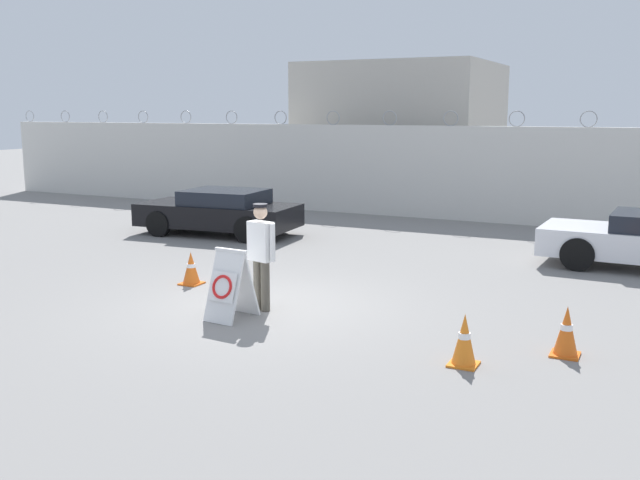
% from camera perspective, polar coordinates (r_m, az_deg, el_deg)
% --- Properties ---
extents(ground_plane, '(90.00, 90.00, 0.00)m').
position_cam_1_polar(ground_plane, '(12.21, -4.68, -5.40)').
color(ground_plane, gray).
extents(perimeter_wall, '(36.00, 0.30, 3.30)m').
position_cam_1_polar(perimeter_wall, '(22.15, 10.28, 5.31)').
color(perimeter_wall, silver).
rests_on(perimeter_wall, ground_plane).
extents(building_block, '(6.63, 6.04, 5.02)m').
position_cam_1_polar(building_block, '(27.69, 6.62, 8.62)').
color(building_block, '#B2ADA3').
rests_on(building_block, ground_plane).
extents(barricade_sign, '(0.63, 0.83, 1.14)m').
position_cam_1_polar(barricade_sign, '(11.47, -7.23, -3.55)').
color(barricade_sign, white).
rests_on(barricade_sign, ground_plane).
extents(security_guard, '(0.63, 0.51, 1.80)m').
position_cam_1_polar(security_guard, '(11.82, -4.73, -0.89)').
color(security_guard, '#514C42').
rests_on(security_guard, ground_plane).
extents(traffic_cone_near, '(0.37, 0.37, 0.70)m').
position_cam_1_polar(traffic_cone_near, '(9.58, 11.47, -7.84)').
color(traffic_cone_near, orange).
rests_on(traffic_cone_near, ground_plane).
extents(traffic_cone_mid, '(0.38, 0.38, 0.70)m').
position_cam_1_polar(traffic_cone_mid, '(10.31, 19.11, -6.92)').
color(traffic_cone_mid, orange).
rests_on(traffic_cone_mid, ground_plane).
extents(traffic_cone_far, '(0.39, 0.39, 0.63)m').
position_cam_1_polar(traffic_cone_far, '(13.91, -10.27, -2.25)').
color(traffic_cone_far, orange).
rests_on(traffic_cone_far, ground_plane).
extents(parked_car_front_coupe, '(4.40, 2.21, 1.21)m').
position_cam_1_polar(parked_car_front_coupe, '(19.34, -8.03, 2.27)').
color(parked_car_front_coupe, black).
rests_on(parked_car_front_coupe, ground_plane).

